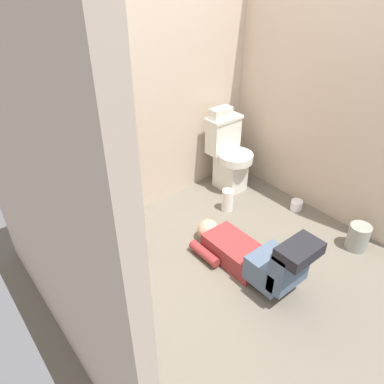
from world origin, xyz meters
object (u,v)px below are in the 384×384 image
bottle_white (56,163)px  person_plumber (253,255)px  bottle_green (74,158)px  faucet (66,155)px  tissue_box (221,113)px  bottle_pink (65,158)px  toilet_paper_roll (296,205)px  toilet (228,155)px  vanity_cabinet (86,215)px  trash_can (358,237)px  paper_towel_roll (228,200)px  soap_dispenser (40,162)px

bottle_white → person_plumber: bearing=-46.1°
bottle_green → faucet: bearing=108.3°
tissue_box → bottle_pink: bottle_pink is taller
bottle_pink → toilet_paper_roll: bottle_pink is taller
toilet → vanity_cabinet: size_ratio=0.91×
person_plumber → trash_can: bearing=-21.7°
toilet → faucet: (-1.60, 0.04, 0.50)m
toilet → bottle_green: size_ratio=7.16×
vanity_cabinet → bottle_pink: bottle_pink is taller
tissue_box → toilet_paper_roll: 1.15m
vanity_cabinet → paper_towel_roll: size_ratio=3.75×
vanity_cabinet → faucet: bearing=91.3°
faucet → toilet_paper_roll: (1.83, -0.78, -0.82)m
faucet → soap_dispenser: size_ratio=0.60×
bottle_white → bottle_green: same height
vanity_cabinet → tissue_box: 1.61m
vanity_cabinet → trash_can: size_ratio=3.60×
faucet → tissue_box: bearing=1.9°
bottle_white → bottle_pink: 0.07m
bottle_white → soap_dispenser: bearing=152.2°
tissue_box → paper_towel_roll: tissue_box is taller
faucet → toilet_paper_roll: faucet is taller
bottle_pink → paper_towel_roll: 1.58m
tissue_box → paper_towel_roll: (-0.25, -0.41, -0.69)m
vanity_cabinet → soap_dispenser: 0.52m
bottle_white → toilet: bearing=1.0°
tissue_box → bottle_pink: (-1.59, -0.13, 0.09)m
person_plumber → toilet_paper_roll: person_plumber is taller
faucet → bottle_green: bearing=-71.7°
vanity_cabinet → tissue_box: bearing=7.3°
vanity_cabinet → person_plumber: (0.87, -0.93, -0.24)m
trash_can → paper_towel_roll: size_ratio=1.04×
trash_can → paper_towel_roll: trash_can is taller
vanity_cabinet → faucet: faucet is taller
toilet → faucet: bearing=178.6°
bottle_pink → bottle_green: bearing=-5.9°
vanity_cabinet → bottle_green: 0.46m
vanity_cabinet → person_plumber: vanity_cabinet is taller
trash_can → paper_towel_roll: 1.17m
person_plumber → bottle_green: 1.48m
faucet → paper_towel_roll: faucet is taller
toilet → paper_towel_roll: 0.51m
faucet → trash_can: faucet is taller
person_plumber → bottle_green: bottle_green is taller
bottle_green → toilet_paper_roll: 2.10m
person_plumber → tissue_box: bearing=58.7°
vanity_cabinet → person_plumber: size_ratio=0.77×
bottle_white → bottle_green: bearing=-5.5°
person_plumber → tissue_box: (0.69, 1.13, 0.62)m
bottle_white → bottle_pink: (0.07, -0.01, 0.02)m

